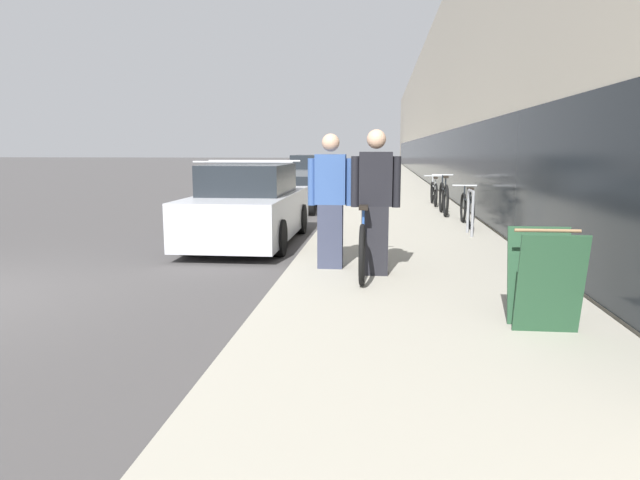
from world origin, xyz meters
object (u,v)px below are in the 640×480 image
at_px(vintage_roadster_curbside, 289,196).
at_px(parked_sedan_far, 315,176).
at_px(person_rider, 375,203).
at_px(tandem_bicycle, 364,240).
at_px(parked_sedan_curbside, 249,207).
at_px(cruiser_bike_middle, 444,198).
at_px(sandwich_board_sign, 545,279).
at_px(cruiser_bike_farthest, 434,193).
at_px(bike_rack_hoop, 471,207).
at_px(person_bystander, 330,201).
at_px(cruiser_bike_nearest, 467,209).

xyz_separation_m(vintage_roadster_curbside, parked_sedan_far, (0.00, 6.38, 0.29)).
xyz_separation_m(person_rider, vintage_roadster_curbside, (-2.51, 8.72, -0.65)).
height_order(tandem_bicycle, parked_sedan_curbside, parked_sedan_curbside).
distance_m(cruiser_bike_middle, sandwich_board_sign, 9.08).
xyz_separation_m(sandwich_board_sign, parked_sedan_curbside, (-3.85, 5.16, 0.08)).
distance_m(cruiser_bike_middle, cruiser_bike_farthest, 2.40).
bearing_deg(parked_sedan_curbside, cruiser_bike_farthest, 58.18).
xyz_separation_m(tandem_bicycle, parked_sedan_curbside, (-2.19, 2.72, 0.14)).
bearing_deg(vintage_roadster_curbside, parked_sedan_curbside, -88.25).
distance_m(bike_rack_hoop, vintage_roadster_curbside, 6.66).
bearing_deg(tandem_bicycle, parked_sedan_far, 99.10).
bearing_deg(parked_sedan_far, sandwich_board_sign, -76.84).
xyz_separation_m(bike_rack_hoop, cruiser_bike_middle, (-0.13, 3.39, -0.11)).
height_order(person_bystander, cruiser_bike_middle, person_bystander).
height_order(bike_rack_hoop, parked_sedan_far, parked_sedan_far).
distance_m(person_rider, parked_sedan_curbside, 3.87).
height_order(tandem_bicycle, cruiser_bike_middle, cruiser_bike_middle).
bearing_deg(parked_sedan_far, vintage_roadster_curbside, -90.01).
bearing_deg(tandem_bicycle, person_bystander, 178.88).
height_order(tandem_bicycle, person_rider, person_rider).
height_order(tandem_bicycle, cruiser_bike_nearest, tandem_bicycle).
relative_size(person_rider, cruiser_bike_middle, 1.04).
bearing_deg(bike_rack_hoop, person_rider, -115.74).
height_order(person_rider, cruiser_bike_nearest, person_rider).
height_order(bike_rack_hoop, sandwich_board_sign, sandwich_board_sign).
height_order(cruiser_bike_middle, vintage_roadster_curbside, cruiser_bike_middle).
distance_m(cruiser_bike_nearest, cruiser_bike_farthest, 4.48).
height_order(person_rider, parked_sedan_curbside, person_rider).
xyz_separation_m(bike_rack_hoop, parked_sedan_far, (-4.24, 11.51, 0.04)).
bearing_deg(tandem_bicycle, cruiser_bike_nearest, 66.28).
bearing_deg(cruiser_bike_middle, cruiser_bike_nearest, -82.80).
bearing_deg(parked_sedan_far, cruiser_bike_farthest, -54.43).
relative_size(tandem_bicycle, person_rider, 1.47).
bearing_deg(sandwich_board_sign, person_rider, 125.91).
bearing_deg(cruiser_bike_farthest, bike_rack_hoop, -88.56).
height_order(person_bystander, cruiser_bike_farthest, person_bystander).
bearing_deg(person_bystander, bike_rack_hoop, 54.28).
relative_size(bike_rack_hoop, cruiser_bike_nearest, 0.49).
distance_m(vintage_roadster_curbside, parked_sedan_far, 6.39).
xyz_separation_m(tandem_bicycle, bike_rack_hoop, (1.87, 3.25, 0.12)).
bearing_deg(vintage_roadster_curbside, sandwich_board_sign, -69.60).
distance_m(cruiser_bike_nearest, vintage_roadster_curbside, 5.80).
relative_size(bike_rack_hoop, cruiser_bike_middle, 0.48).
xyz_separation_m(cruiser_bike_middle, sandwich_board_sign, (-0.09, -9.08, 0.05)).
bearing_deg(bike_rack_hoop, cruiser_bike_middle, 92.15).
bearing_deg(parked_sedan_curbside, bike_rack_hoop, 7.46).
distance_m(cruiser_bike_farthest, vintage_roadster_curbside, 4.15).
bearing_deg(parked_sedan_curbside, cruiser_bike_middle, 44.85).
bearing_deg(person_rider, parked_sedan_far, 99.42).
height_order(person_rider, bike_rack_hoop, person_rider).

